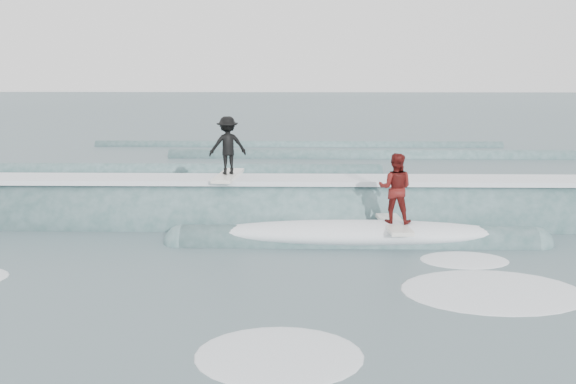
{
  "coord_description": "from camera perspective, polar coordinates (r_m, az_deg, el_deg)",
  "views": [
    {
      "loc": [
        0.35,
        -12.47,
        4.64
      ],
      "look_at": [
        0.0,
        4.55,
        1.1
      ],
      "focal_mm": 40.0,
      "sensor_mm": 36.0,
      "label": 1
    }
  ],
  "objects": [
    {
      "name": "far_swells",
      "position": [
        30.48,
        0.13,
        2.99
      ],
      "size": [
        34.28,
        8.65,
        0.8
      ],
      "color": "#355959",
      "rests_on": "ground"
    },
    {
      "name": "surfer_black",
      "position": [
        18.31,
        -5.38,
        3.9
      ],
      "size": [
        1.19,
        2.04,
        1.74
      ],
      "color": "white",
      "rests_on": "ground"
    },
    {
      "name": "whitewater",
      "position": [
        12.89,
        1.9,
        -9.35
      ],
      "size": [
        14.32,
        6.63,
        0.1
      ],
      "color": "white",
      "rests_on": "ground"
    },
    {
      "name": "surfer_red",
      "position": [
        16.33,
        9.5,
        0.03
      ],
      "size": [
        0.99,
        2.04,
        1.87
      ],
      "color": "silver",
      "rests_on": "ground"
    },
    {
      "name": "breaking_wave",
      "position": [
        18.37,
        0.65,
        -2.76
      ],
      "size": [
        20.97,
        4.03,
        2.49
      ],
      "color": "#355959",
      "rests_on": "ground"
    },
    {
      "name": "ground",
      "position": [
        13.31,
        -0.41,
        -8.66
      ],
      "size": [
        160.0,
        160.0,
        0.0
      ],
      "primitive_type": "plane",
      "color": "#40575E",
      "rests_on": "ground"
    }
  ]
}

